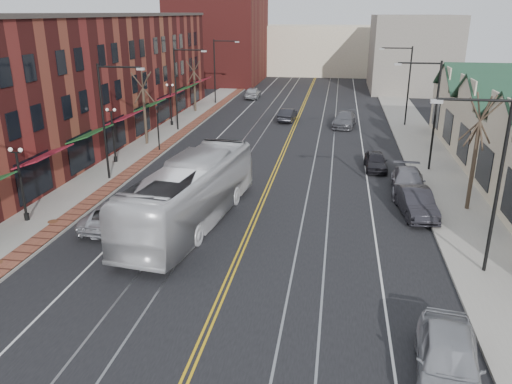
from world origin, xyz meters
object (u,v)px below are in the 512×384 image
(parked_car_c, at_px, (408,182))
(parked_car_b, at_px, (416,203))
(parked_car_d, at_px, (376,161))
(parked_car_a, at_px, (448,360))
(transit_bus, at_px, (191,193))
(parked_suv, at_px, (116,213))

(parked_car_c, bearing_deg, parked_car_b, -86.51)
(parked_car_d, bearing_deg, parked_car_a, -89.46)
(transit_bus, bearing_deg, parked_car_c, -142.67)
(transit_bus, relative_size, parked_car_d, 3.35)
(parked_car_a, height_order, parked_car_c, parked_car_a)
(transit_bus, height_order, parked_car_a, transit_bus)
(parked_suv, height_order, parked_car_a, parked_car_a)
(transit_bus, relative_size, parked_car_b, 2.77)
(parked_car_a, xyz_separation_m, parked_car_c, (0.91, 18.57, -0.10))
(transit_bus, bearing_deg, parked_suv, 20.21)
(parked_car_d, bearing_deg, parked_suv, -140.13)
(parked_suv, relative_size, parked_car_c, 1.01)
(transit_bus, distance_m, parked_suv, 4.36)
(parked_car_d, bearing_deg, parked_car_b, -80.21)
(parked_car_b, distance_m, parked_car_c, 3.98)
(parked_car_a, distance_m, parked_car_b, 14.62)
(parked_car_c, bearing_deg, parked_car_a, -89.31)
(transit_bus, bearing_deg, parked_car_d, -124.33)
(parked_suv, distance_m, parked_car_c, 18.75)
(parked_suv, xyz_separation_m, parked_car_a, (15.89, -10.25, 0.13))
(parked_car_a, bearing_deg, transit_bus, 144.09)
(parked_suv, height_order, parked_car_b, parked_car_b)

